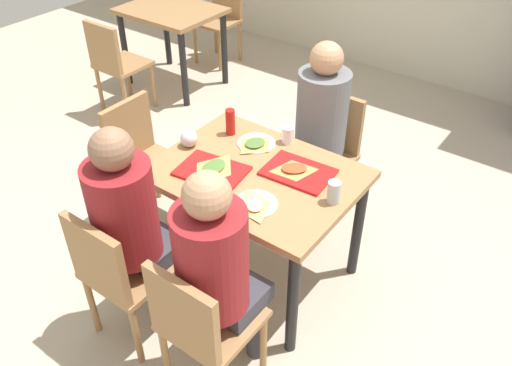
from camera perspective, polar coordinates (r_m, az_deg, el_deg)
The scene contains 25 objects.
ground_plane at distance 3.34m, azimuth 0.00°, elevation -9.51°, with size 10.00×10.00×0.02m, color #B7A893.
main_table at distance 2.89m, azimuth 0.00°, elevation -0.47°, with size 1.08×0.82×0.76m.
chair_near_left at distance 2.73m, azimuth -14.77°, elevation -9.14°, with size 0.40×0.40×0.85m.
chair_near_right at distance 2.44m, azimuth -6.08°, elevation -14.87°, with size 0.40×0.40×0.85m.
chair_far_side at distance 3.53m, azimuth 7.64°, elevation 3.89°, with size 0.40×0.40×0.85m.
chair_left_end at distance 3.51m, azimuth -12.30°, elevation 3.03°, with size 0.40×0.40×0.85m.
person_in_red at distance 2.62m, azimuth -13.34°, elevation -3.69°, with size 0.32×0.42×1.26m.
person_in_brown_jacket at distance 2.32m, azimuth -4.18°, elevation -8.97°, with size 0.32×0.42×1.26m.
person_far_side at distance 3.30m, azimuth 6.76°, elevation 6.40°, with size 0.32×0.42×1.26m.
tray_red_near at distance 2.83m, azimuth -4.81°, elevation 1.32°, with size 0.36×0.26×0.02m, color red.
tray_red_far at distance 2.82m, azimuth 4.58°, elevation 1.19°, with size 0.36×0.26×0.02m, color red.
paper_plate_center at distance 3.06m, azimuth 0.03°, elevation 4.33°, with size 0.22×0.22×0.01m, color white.
paper_plate_near_edge at distance 2.61m, azimuth -0.04°, elevation -2.27°, with size 0.22×0.22×0.01m, color white.
pizza_slice_a at distance 2.83m, azimuth -4.60°, elevation 1.66°, with size 0.18×0.24×0.02m.
pizza_slice_b at distance 2.81m, azimuth 4.15°, elevation 1.51°, with size 0.24×0.23×0.02m.
pizza_slice_c at distance 3.03m, azimuth -0.10°, elevation 4.28°, with size 0.17×0.19×0.02m.
pizza_slice_d at distance 2.59m, azimuth -0.28°, elevation -2.29°, with size 0.24×0.23×0.02m.
plastic_cup_a at distance 3.05m, azimuth 3.46°, elevation 5.23°, with size 0.07×0.07×0.10m, color white.
plastic_cup_b at distance 2.57m, azimuth -4.09°, elevation -1.74°, with size 0.07×0.07×0.10m, color white.
soda_can at distance 2.62m, azimuth 8.42°, elevation -1.00°, with size 0.07×0.07×0.12m, color #B7BCC6.
condiment_bottle at distance 3.12m, azimuth -2.80°, elevation 6.62°, with size 0.06×0.06×0.16m, color red.
foil_bundle at distance 3.04m, azimuth -7.27°, elevation 4.81°, with size 0.10×0.10×0.10m, color silver.
background_table at distance 5.27m, azimuth -9.10°, elevation 16.81°, with size 0.90×0.70×0.76m.
background_chair_near at distance 4.86m, azimuth -15.04°, elevation 12.64°, with size 0.40×0.40×0.85m.
background_chair_far at distance 5.82m, azimuth -3.76°, elevation 17.80°, with size 0.40×0.40×0.85m.
Camera 1 is at (1.36, -1.85, 2.42)m, focal length 36.95 mm.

